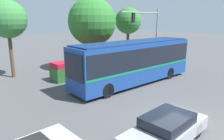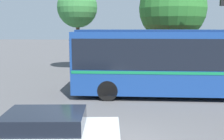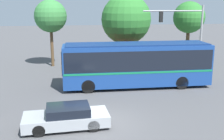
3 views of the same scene
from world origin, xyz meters
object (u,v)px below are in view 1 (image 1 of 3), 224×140
(sedan_foreground, at_px, (166,129))
(street_tree_left, at_px, (7,19))
(street_tree_centre, at_px, (92,22))
(street_tree_right, at_px, (128,21))
(traffic_light_pole, at_px, (149,29))
(city_bus, at_px, (135,60))

(sedan_foreground, relative_size, street_tree_left, 0.67)
(sedan_foreground, height_order, street_tree_centre, street_tree_centre)
(street_tree_centre, distance_m, street_tree_right, 7.60)
(sedan_foreground, distance_m, street_tree_left, 15.87)
(street_tree_left, bearing_deg, sedan_foreground, -83.62)
(street_tree_left, relative_size, street_tree_centre, 0.93)
(sedan_foreground, height_order, traffic_light_pole, traffic_light_pole)
(city_bus, bearing_deg, street_tree_centre, -92.65)
(traffic_light_pole, relative_size, street_tree_centre, 0.86)
(sedan_foreground, distance_m, street_tree_centre, 14.74)
(street_tree_left, relative_size, street_tree_right, 1.02)
(city_bus, distance_m, sedan_foreground, 8.65)
(traffic_light_pole, xyz_separation_m, street_tree_left, (-12.14, 5.55, 1.00))
(city_bus, height_order, traffic_light_pole, traffic_light_pole)
(street_tree_left, xyz_separation_m, street_tree_centre, (7.29, -2.17, -0.23))
(traffic_light_pole, bearing_deg, street_tree_right, -113.83)
(street_tree_centre, bearing_deg, city_bus, -93.08)
(street_tree_left, distance_m, street_tree_right, 14.58)
(street_tree_right, bearing_deg, sedan_foreground, -130.52)
(street_tree_left, xyz_separation_m, street_tree_right, (14.58, -0.03, -0.22))
(traffic_light_pole, xyz_separation_m, street_tree_right, (2.44, 5.52, 0.78))
(city_bus, xyz_separation_m, traffic_light_pole, (5.19, 2.84, 2.15))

